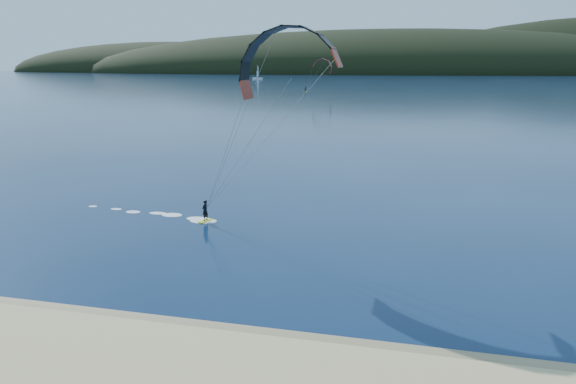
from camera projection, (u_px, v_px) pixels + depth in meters
The scene contains 5 objects.
wet_sand at pixel (158, 330), 23.07m from camera, with size 220.00×2.50×0.10m.
headland at pixel (421, 73), 723.31m from camera, with size 1200.00×310.00×140.00m.
kitesurfer_near at pixel (282, 87), 32.96m from camera, with size 21.08×5.91×12.90m.
kitesurfer_far at pixel (322, 69), 221.00m from camera, with size 12.67×6.47×13.02m.
sailboat at pixel (258, 78), 429.83m from camera, with size 7.70×5.06×11.16m.
Camera 1 is at (10.40, -14.73, 10.88)m, focal length 34.46 mm.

